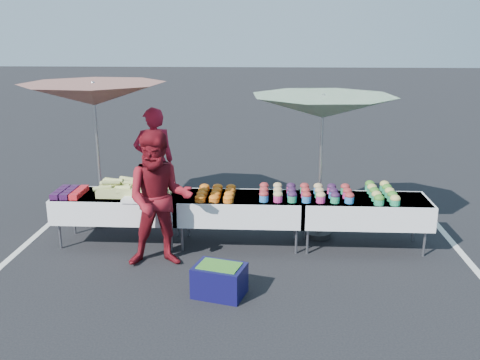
# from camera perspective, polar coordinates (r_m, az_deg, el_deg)

# --- Properties ---
(ground) EXTENTS (80.00, 80.00, 0.00)m
(ground) POSITION_cam_1_polar(r_m,az_deg,el_deg) (8.06, 0.00, -6.86)
(ground) COLOR black
(stripe_left) EXTENTS (0.10, 5.00, 0.00)m
(stripe_left) POSITION_cam_1_polar(r_m,az_deg,el_deg) (8.82, -21.36, -5.95)
(stripe_left) COLOR silver
(stripe_left) RESTS_ON ground
(stripe_right) EXTENTS (0.10, 5.00, 0.00)m
(stripe_right) POSITION_cam_1_polar(r_m,az_deg,el_deg) (8.52, 22.19, -6.80)
(stripe_right) COLOR silver
(stripe_right) RESTS_ON ground
(table_left) EXTENTS (1.86, 0.81, 0.75)m
(table_left) POSITION_cam_1_polar(r_m,az_deg,el_deg) (8.15, -12.76, -2.64)
(table_left) COLOR white
(table_left) RESTS_ON ground
(table_center) EXTENTS (1.86, 0.81, 0.75)m
(table_center) POSITION_cam_1_polar(r_m,az_deg,el_deg) (7.85, 0.00, -2.93)
(table_center) COLOR white
(table_center) RESTS_ON ground
(table_right) EXTENTS (1.86, 0.81, 0.75)m
(table_right) POSITION_cam_1_polar(r_m,az_deg,el_deg) (7.97, 13.06, -3.08)
(table_right) COLOR white
(table_right) RESTS_ON ground
(berry_punnets) EXTENTS (0.40, 0.54, 0.08)m
(berry_punnets) POSITION_cam_1_polar(r_m,az_deg,el_deg) (8.25, -17.70, -1.26)
(berry_punnets) COLOR #240B2D
(berry_punnets) RESTS_ON table_left
(corn_pile) EXTENTS (1.16, 0.57, 0.26)m
(corn_pile) POSITION_cam_1_polar(r_m,az_deg,el_deg) (8.05, -11.05, -0.84)
(corn_pile) COLOR #C8C566
(corn_pile) RESTS_ON table_left
(plastic_bags) EXTENTS (0.30, 0.25, 0.05)m
(plastic_bags) POSITION_cam_1_polar(r_m,az_deg,el_deg) (7.74, -11.29, -2.04)
(plastic_bags) COLOR white
(plastic_bags) RESTS_ON table_left
(carrot_bowls) EXTENTS (0.55, 0.69, 0.11)m
(carrot_bowls) POSITION_cam_1_polar(r_m,az_deg,el_deg) (7.80, -2.57, -1.40)
(carrot_bowls) COLOR #C95E16
(carrot_bowls) RESTS_ON table_center
(potato_cups) EXTENTS (1.34, 0.58, 0.16)m
(potato_cups) POSITION_cam_1_polar(r_m,az_deg,el_deg) (7.79, 7.00, -1.30)
(potato_cups) COLOR #266AB5
(potato_cups) RESTS_ON table_right
(bean_baskets) EXTENTS (0.36, 0.86, 0.15)m
(bean_baskets) POSITION_cam_1_polar(r_m,az_deg,el_deg) (8.02, 14.90, -1.28)
(bean_baskets) COLOR #218759
(bean_baskets) RESTS_ON table_right
(vendor) EXTENTS (0.79, 0.65, 1.86)m
(vendor) POSITION_cam_1_polar(r_m,az_deg,el_deg) (9.27, -9.14, 2.00)
(vendor) COLOR #A61329
(vendor) RESTS_ON ground
(customer) EXTENTS (0.99, 0.82, 1.86)m
(customer) POSITION_cam_1_polar(r_m,az_deg,el_deg) (7.17, -8.61, -2.04)
(customer) COLOR maroon
(customer) RESTS_ON ground
(umbrella_left) EXTENTS (2.84, 2.84, 2.33)m
(umbrella_left) POSITION_cam_1_polar(r_m,az_deg,el_deg) (8.73, -15.33, 8.70)
(umbrella_left) COLOR black
(umbrella_left) RESTS_ON ground
(umbrella_right) EXTENTS (2.70, 2.70, 2.21)m
(umbrella_right) POSITION_cam_1_polar(r_m,az_deg,el_deg) (7.95, 8.84, 7.61)
(umbrella_right) COLOR black
(umbrella_right) RESTS_ON ground
(storage_bin) EXTENTS (0.69, 0.58, 0.39)m
(storage_bin) POSITION_cam_1_polar(r_m,az_deg,el_deg) (6.53, -2.20, -10.57)
(storage_bin) COLOR #0D0B3B
(storage_bin) RESTS_ON ground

